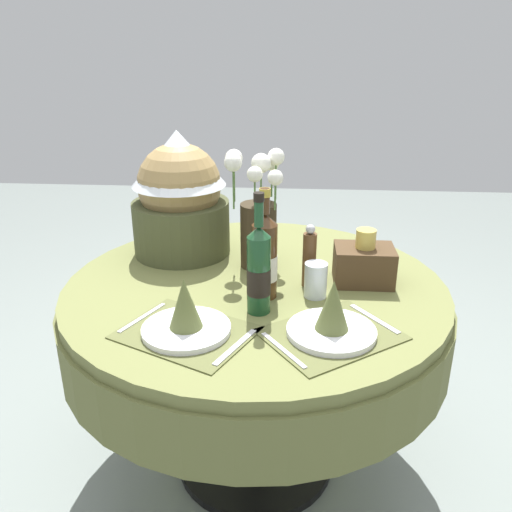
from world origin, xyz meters
TOP-DOWN VIEW (x-y plane):
  - ground at (0.00, 0.00)m, footprint 8.00×8.00m
  - dining_table at (0.00, 0.00)m, footprint 1.26×1.26m
  - place_setting_left at (-0.16, -0.34)m, footprint 0.42×0.38m
  - place_setting_right at (0.23, -0.32)m, footprint 0.43×0.41m
  - flower_vase at (-0.00, 0.14)m, footprint 0.20×0.21m
  - wine_bottle_left at (0.04, -0.10)m, footprint 0.08×0.08m
  - wine_bottle_right at (0.02, -0.20)m, footprint 0.07×0.07m
  - tumbler_near_right at (0.19, -0.09)m, footprint 0.07×0.07m
  - pepper_mill at (0.17, -0.01)m, footprint 0.04×0.04m
  - gift_tub_back_left at (-0.29, 0.25)m, footprint 0.35×0.35m
  - woven_basket_side_right at (0.35, 0.03)m, footprint 0.19×0.14m

SIDE VIEW (x-z plane):
  - ground at x=0.00m, z-range 0.00..0.00m
  - dining_table at x=0.00m, z-range 0.23..0.98m
  - place_setting_left at x=-0.16m, z-range 0.71..0.87m
  - place_setting_right at x=0.23m, z-range 0.71..0.87m
  - tumbler_near_right at x=0.19m, z-range 0.74..0.85m
  - woven_basket_side_right at x=0.35m, z-range 0.72..0.90m
  - pepper_mill at x=0.17m, z-range 0.74..0.94m
  - wine_bottle_right at x=0.02m, z-range 0.70..1.05m
  - wine_bottle_left at x=0.04m, z-range 0.71..1.05m
  - flower_vase at x=0.00m, z-range 0.72..1.12m
  - gift_tub_back_left at x=-0.29m, z-range 0.75..1.20m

